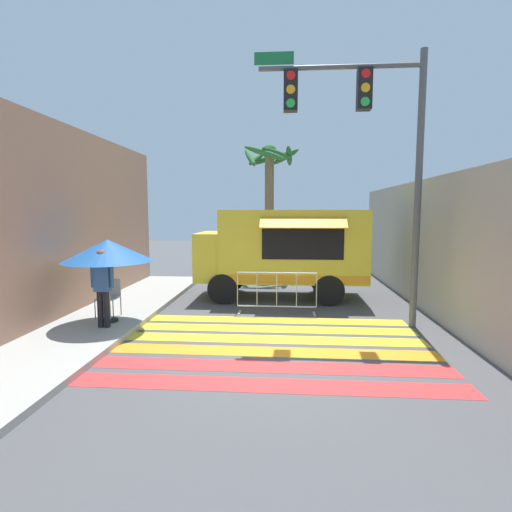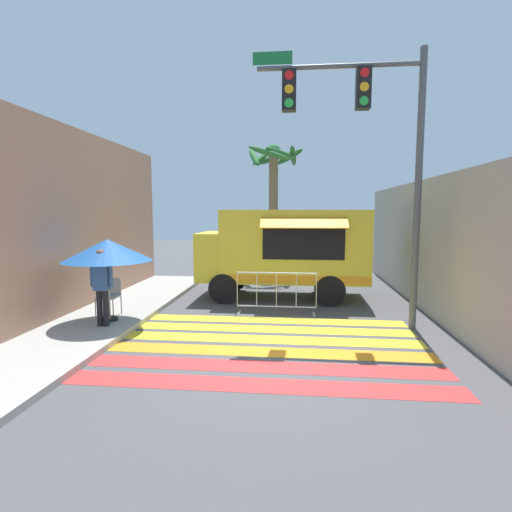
% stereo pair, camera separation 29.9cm
% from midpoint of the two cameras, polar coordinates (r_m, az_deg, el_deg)
% --- Properties ---
extents(ground_plane, '(60.00, 60.00, 0.00)m').
position_cam_midpoint_polar(ground_plane, '(8.08, 1.27, -13.37)').
color(ground_plane, '#4C4C4F').
extents(sidewalk_left, '(4.40, 16.00, 0.13)m').
position_cam_midpoint_polar(sidewalk_left, '(9.89, -32.02, -10.24)').
color(sidewalk_left, '#A8A59E').
rests_on(sidewalk_left, ground_plane).
extents(building_left_facade, '(0.25, 16.00, 4.91)m').
position_cam_midpoint_polar(building_left_facade, '(9.54, -32.96, 3.72)').
color(building_left_facade, tan).
rests_on(building_left_facade, ground_plane).
extents(concrete_wall_right, '(0.20, 16.00, 3.62)m').
position_cam_midpoint_polar(concrete_wall_right, '(11.26, 23.54, 1.14)').
color(concrete_wall_right, '#A39E93').
rests_on(concrete_wall_right, ground_plane).
extents(crosswalk_painted, '(6.40, 4.36, 0.01)m').
position_cam_midpoint_polar(crosswalk_painted, '(8.37, 1.39, -12.62)').
color(crosswalk_painted, red).
rests_on(crosswalk_painted, ground_plane).
extents(food_truck, '(5.20, 2.64, 2.78)m').
position_cam_midpoint_polar(food_truck, '(12.60, 2.78, 1.17)').
color(food_truck, yellow).
rests_on(food_truck, ground_plane).
extents(traffic_signal_pole, '(3.85, 0.29, 6.33)m').
position_cam_midpoint_polar(traffic_signal_pole, '(9.81, 14.70, 16.86)').
color(traffic_signal_pole, '#515456').
rests_on(traffic_signal_pole, ground_plane).
extents(patio_umbrella, '(2.06, 2.06, 1.96)m').
position_cam_midpoint_polar(patio_umbrella, '(9.96, -21.26, 0.71)').
color(patio_umbrella, black).
rests_on(patio_umbrella, sidewalk_left).
extents(folding_chair, '(0.48, 0.48, 0.92)m').
position_cam_midpoint_polar(folding_chair, '(10.69, -20.96, -5.08)').
color(folding_chair, '#4C4C51').
rests_on(folding_chair, sidewalk_left).
extents(vendor_person, '(0.53, 0.23, 1.76)m').
position_cam_midpoint_polar(vendor_person, '(9.61, -21.93, -3.62)').
color(vendor_person, black).
rests_on(vendor_person, sidewalk_left).
extents(barricade_front, '(2.13, 0.44, 1.13)m').
position_cam_midpoint_polar(barricade_front, '(10.69, 2.17, -5.33)').
color(barricade_front, '#B7BABF').
rests_on(barricade_front, ground_plane).
extents(palm_tree, '(2.47, 2.42, 5.50)m').
position_cam_midpoint_polar(palm_tree, '(16.88, 1.47, 10.31)').
color(palm_tree, '#7A664C').
rests_on(palm_tree, ground_plane).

